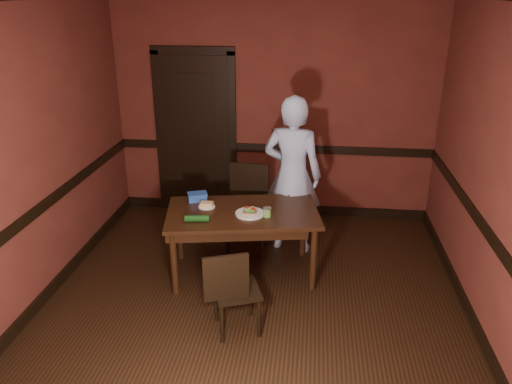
% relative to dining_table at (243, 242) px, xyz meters
% --- Properties ---
extents(floor, '(4.00, 4.50, 0.01)m').
position_rel_dining_table_xyz_m(floor, '(0.17, -0.65, -0.36)').
color(floor, black).
rests_on(floor, ground).
extents(ceiling, '(4.00, 4.50, 0.01)m').
position_rel_dining_table_xyz_m(ceiling, '(0.17, -0.65, 2.34)').
color(ceiling, white).
rests_on(ceiling, ground).
extents(wall_back, '(4.00, 0.02, 2.70)m').
position_rel_dining_table_xyz_m(wall_back, '(0.17, 1.60, 0.99)').
color(wall_back, '#5D251C').
rests_on(wall_back, ground).
extents(wall_front, '(4.00, 0.02, 2.70)m').
position_rel_dining_table_xyz_m(wall_front, '(0.17, -2.90, 0.99)').
color(wall_front, '#5D251C').
rests_on(wall_front, ground).
extents(wall_left, '(0.02, 4.50, 2.70)m').
position_rel_dining_table_xyz_m(wall_left, '(-1.83, -0.65, 0.99)').
color(wall_left, '#5D251C').
rests_on(wall_left, ground).
extents(wall_right, '(0.02, 4.50, 2.70)m').
position_rel_dining_table_xyz_m(wall_right, '(2.17, -0.65, 0.99)').
color(wall_right, '#5D251C').
rests_on(wall_right, ground).
extents(dado_back, '(4.00, 0.03, 0.10)m').
position_rel_dining_table_xyz_m(dado_back, '(0.17, 1.58, 0.54)').
color(dado_back, black).
rests_on(dado_back, ground).
extents(dado_left, '(0.03, 4.50, 0.10)m').
position_rel_dining_table_xyz_m(dado_left, '(-1.81, -0.65, 0.54)').
color(dado_left, black).
rests_on(dado_left, ground).
extents(dado_right, '(0.03, 4.50, 0.10)m').
position_rel_dining_table_xyz_m(dado_right, '(2.16, -0.65, 0.54)').
color(dado_right, black).
rests_on(dado_right, ground).
extents(baseboard_back, '(4.00, 0.03, 0.12)m').
position_rel_dining_table_xyz_m(baseboard_back, '(0.17, 1.58, -0.30)').
color(baseboard_back, black).
rests_on(baseboard_back, ground).
extents(baseboard_left, '(0.03, 4.50, 0.12)m').
position_rel_dining_table_xyz_m(baseboard_left, '(-1.81, -0.65, -0.30)').
color(baseboard_left, black).
rests_on(baseboard_left, ground).
extents(baseboard_right, '(0.03, 4.50, 0.12)m').
position_rel_dining_table_xyz_m(baseboard_right, '(2.16, -0.65, -0.30)').
color(baseboard_right, black).
rests_on(baseboard_right, ground).
extents(door, '(1.05, 0.07, 2.20)m').
position_rel_dining_table_xyz_m(door, '(-0.83, 1.56, 0.74)').
color(door, black).
rests_on(door, ground).
extents(dining_table, '(1.65, 1.11, 0.71)m').
position_rel_dining_table_xyz_m(dining_table, '(0.00, 0.00, 0.00)').
color(dining_table, black).
rests_on(dining_table, floor).
extents(chair_far, '(0.50, 0.50, 0.97)m').
position_rel_dining_table_xyz_m(chair_far, '(-0.01, 0.53, 0.13)').
color(chair_far, black).
rests_on(chair_far, floor).
extents(chair_near, '(0.49, 0.49, 0.81)m').
position_rel_dining_table_xyz_m(chair_near, '(0.08, -0.94, 0.05)').
color(chair_near, black).
rests_on(chair_near, floor).
extents(person, '(0.72, 0.54, 1.78)m').
position_rel_dining_table_xyz_m(person, '(0.47, 0.63, 0.53)').
color(person, '#AABFE0').
rests_on(person, floor).
extents(sandwich_plate, '(0.29, 0.29, 0.07)m').
position_rel_dining_table_xyz_m(sandwich_plate, '(0.08, -0.07, 0.38)').
color(sandwich_plate, white).
rests_on(sandwich_plate, dining_table).
extents(sauce_jar, '(0.08, 0.08, 0.09)m').
position_rel_dining_table_xyz_m(sauce_jar, '(0.26, -0.10, 0.40)').
color(sauce_jar, '#6A9944').
rests_on(sauce_jar, dining_table).
extents(cheese_saucer, '(0.17, 0.17, 0.05)m').
position_rel_dining_table_xyz_m(cheese_saucer, '(-0.38, 0.06, 0.38)').
color(cheese_saucer, white).
rests_on(cheese_saucer, dining_table).
extents(food_tub, '(0.24, 0.20, 0.09)m').
position_rel_dining_table_xyz_m(food_tub, '(-0.51, 0.21, 0.40)').
color(food_tub, '#2B58B3').
rests_on(food_tub, dining_table).
extents(wrapped_veg, '(0.24, 0.10, 0.07)m').
position_rel_dining_table_xyz_m(wrapped_veg, '(-0.40, -0.29, 0.39)').
color(wrapped_veg, '#124211').
rests_on(wrapped_veg, dining_table).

